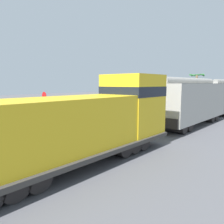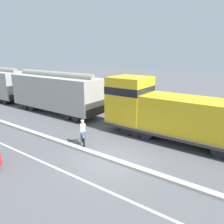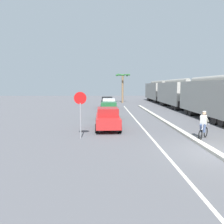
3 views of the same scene
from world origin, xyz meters
name	(u,v)px [view 1 (image 1 of 3)]	position (x,y,z in m)	size (l,w,h in m)	color
ground_plane	(58,137)	(0.00, 0.00, 0.00)	(120.00, 120.00, 0.00)	#56565B
median_curb	(114,124)	(0.00, 6.00, 0.08)	(0.36, 36.00, 0.16)	beige
lane_stripe	(96,122)	(-2.40, 6.00, 0.00)	(0.14, 36.00, 0.01)	silver
locomotive	(88,124)	(5.03, -1.69, 1.80)	(3.10, 11.61, 4.20)	gold
hopper_car_lead	(190,102)	(5.03, 10.47, 2.08)	(2.90, 10.60, 4.18)	#AAA79F
parked_car_red	(78,111)	(-5.11, 6.02, 0.82)	(1.93, 4.25, 1.62)	red
parked_car_green	(115,107)	(-4.93, 11.68, 0.82)	(1.98, 4.27, 1.62)	#286B3D
parked_car_white	(142,104)	(-4.88, 17.72, 0.82)	(1.92, 4.24, 1.62)	silver
parked_car_black	(156,102)	(-5.10, 21.82, 0.82)	(1.85, 4.21, 1.62)	black
cyclist	(94,121)	(0.70, 2.83, 0.82)	(1.17, 1.33, 1.71)	black
stop_sign	(44,100)	(-6.80, 3.18, 2.02)	(0.76, 0.08, 2.88)	gray
palm_tree_near	(197,80)	(-2.15, 30.72, 4.24)	(2.75, 2.75, 5.55)	#846647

